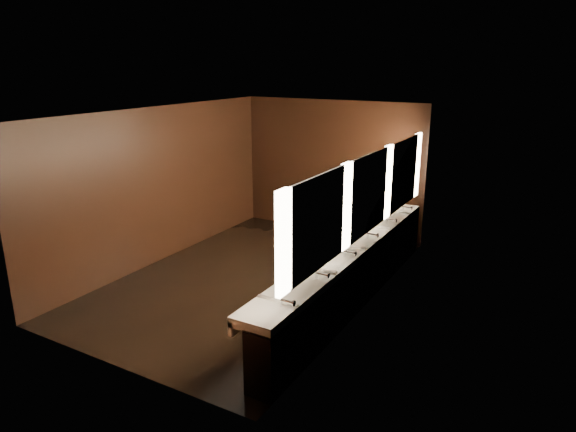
% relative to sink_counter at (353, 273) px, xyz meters
% --- Properties ---
extents(floor, '(6.00, 6.00, 0.00)m').
position_rel_sink_counter_xyz_m(floor, '(-1.79, -0.00, -0.50)').
color(floor, black).
rests_on(floor, ground).
extents(ceiling, '(4.00, 6.00, 0.02)m').
position_rel_sink_counter_xyz_m(ceiling, '(-1.79, -0.00, 2.30)').
color(ceiling, '#2D2D2B').
rests_on(ceiling, wall_back).
extents(wall_back, '(4.00, 0.02, 2.80)m').
position_rel_sink_counter_xyz_m(wall_back, '(-1.79, 3.00, 0.90)').
color(wall_back, black).
rests_on(wall_back, floor).
extents(wall_front, '(4.00, 0.02, 2.80)m').
position_rel_sink_counter_xyz_m(wall_front, '(-1.79, -3.00, 0.90)').
color(wall_front, black).
rests_on(wall_front, floor).
extents(wall_left, '(0.02, 6.00, 2.80)m').
position_rel_sink_counter_xyz_m(wall_left, '(-3.79, -0.00, 0.90)').
color(wall_left, black).
rests_on(wall_left, floor).
extents(wall_right, '(0.02, 6.00, 2.80)m').
position_rel_sink_counter_xyz_m(wall_right, '(0.21, -0.00, 0.90)').
color(wall_right, black).
rests_on(wall_right, floor).
extents(sink_counter, '(0.55, 5.40, 1.01)m').
position_rel_sink_counter_xyz_m(sink_counter, '(0.00, 0.00, 0.00)').
color(sink_counter, black).
rests_on(sink_counter, floor).
extents(mirror_band, '(0.06, 5.03, 1.15)m').
position_rel_sink_counter_xyz_m(mirror_band, '(0.19, -0.00, 1.25)').
color(mirror_band, '#FFE6BF').
rests_on(mirror_band, wall_right).
extents(person, '(0.51, 0.65, 1.57)m').
position_rel_sink_counter_xyz_m(person, '(-0.58, 0.03, 0.29)').
color(person, '#80A9C0').
rests_on(person, floor).
extents(trash_bin, '(0.50, 0.50, 0.60)m').
position_rel_sink_counter_xyz_m(trash_bin, '(-0.22, -1.42, -0.19)').
color(trash_bin, black).
rests_on(trash_bin, floor).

